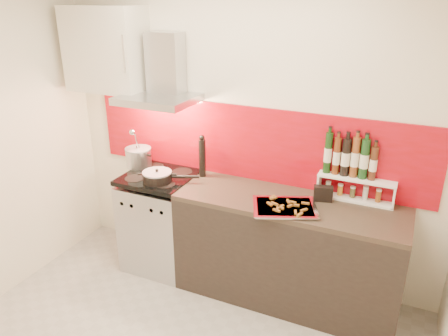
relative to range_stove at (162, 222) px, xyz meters
The scene contains 13 objects.
back_wall 1.15m from the range_stove, 23.53° to the left, with size 3.40×0.02×2.60m, color silver.
backsplash 1.12m from the range_stove, 21.33° to the left, with size 3.00×0.02×0.64m, color #9C080D.
range_stove is the anchor object (origin of this frame).
counter 1.20m from the range_stove, ahead, with size 1.80×0.60×0.90m.
range_hood 1.31m from the range_stove, 90.00° to the left, with size 0.62×0.50×0.61m.
upper_cabinet 1.61m from the range_stove, 166.72° to the left, with size 0.70×0.35×0.72m, color beige.
stock_pot 0.63m from the range_stove, 159.12° to the left, with size 0.24×0.24×0.21m.
saute_pan 0.53m from the range_stove, 58.78° to the right, with size 0.46×0.28×0.12m.
utensil_jar 0.64m from the range_stove, 164.58° to the left, with size 0.08×0.12×0.39m.
pepper_mill 0.75m from the range_stove, 25.15° to the left, with size 0.06×0.06×0.38m.
step_shelf 1.77m from the range_stove, ahead, with size 0.59×0.16×0.52m.
caddy_box 1.52m from the range_stove, ahead, with size 0.14×0.06×0.12m, color black.
baking_tray 1.30m from the range_stove, ahead, with size 0.57×0.51×0.03m.
Camera 1 is at (1.29, -1.89, 2.43)m, focal length 35.00 mm.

